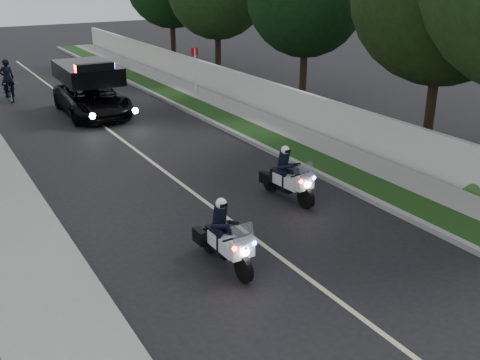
% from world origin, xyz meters
% --- Properties ---
extents(ground, '(120.00, 120.00, 0.00)m').
position_xyz_m(ground, '(0.00, 0.00, 0.00)').
color(ground, black).
rests_on(ground, ground).
extents(curb_right, '(0.20, 60.00, 0.15)m').
position_xyz_m(curb_right, '(4.10, 10.00, 0.07)').
color(curb_right, gray).
rests_on(curb_right, ground).
extents(grass_verge, '(1.20, 60.00, 0.16)m').
position_xyz_m(grass_verge, '(4.80, 10.00, 0.08)').
color(grass_verge, '#193814').
rests_on(grass_verge, ground).
extents(sidewalk_right, '(1.40, 60.00, 0.16)m').
position_xyz_m(sidewalk_right, '(6.10, 10.00, 0.08)').
color(sidewalk_right, gray).
rests_on(sidewalk_right, ground).
extents(property_wall, '(0.22, 60.00, 1.50)m').
position_xyz_m(property_wall, '(7.10, 10.00, 0.75)').
color(property_wall, beige).
rests_on(property_wall, ground).
extents(curb_left, '(0.20, 60.00, 0.15)m').
position_xyz_m(curb_left, '(-4.10, 10.00, 0.07)').
color(curb_left, gray).
rests_on(curb_left, ground).
extents(lane_marking, '(0.12, 50.00, 0.01)m').
position_xyz_m(lane_marking, '(0.00, 10.00, 0.00)').
color(lane_marking, '#BFB78C').
rests_on(lane_marking, ground).
extents(police_moto_left, '(0.70, 1.91, 1.61)m').
position_xyz_m(police_moto_left, '(-1.28, 2.64, 0.00)').
color(police_moto_left, silver).
rests_on(police_moto_left, ground).
extents(police_moto_right, '(0.84, 1.93, 1.59)m').
position_xyz_m(police_moto_right, '(2.14, 5.05, 0.00)').
color(police_moto_right, silver).
rests_on(police_moto_right, ground).
extents(police_suv, '(2.67, 5.49, 2.63)m').
position_xyz_m(police_suv, '(0.21, 17.55, 0.00)').
color(police_suv, black).
rests_on(police_suv, ground).
extents(bicycle, '(0.70, 1.86, 0.96)m').
position_xyz_m(bicycle, '(-2.53, 22.47, 0.00)').
color(bicycle, black).
rests_on(bicycle, ground).
extents(cyclist, '(0.69, 0.48, 1.85)m').
position_xyz_m(cyclist, '(-2.53, 22.47, 0.00)').
color(cyclist, black).
rests_on(cyclist, ground).
extents(sign_post, '(0.40, 0.40, 2.51)m').
position_xyz_m(sign_post, '(6.00, 18.75, 0.00)').
color(sign_post, '#A80C1F').
rests_on(sign_post, ground).
extents(tree_right_a, '(8.39, 8.39, 10.74)m').
position_xyz_m(tree_right_a, '(9.58, 6.55, 0.00)').
color(tree_right_a, '#1B3510').
rests_on(tree_right_a, ground).
extents(tree_right_c, '(6.45, 6.45, 9.57)m').
position_xyz_m(tree_right_c, '(10.38, 15.39, 0.00)').
color(tree_right_c, black).
rests_on(tree_right_c, ground).
extents(tree_right_d, '(7.81, 7.81, 9.82)m').
position_xyz_m(tree_right_d, '(9.81, 23.28, 0.00)').
color(tree_right_d, '#1D3E14').
rests_on(tree_right_d, ground).
extents(tree_right_e, '(7.92, 7.92, 10.26)m').
position_xyz_m(tree_right_e, '(9.69, 29.63, 0.00)').
color(tree_right_e, '#113511').
rests_on(tree_right_e, ground).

